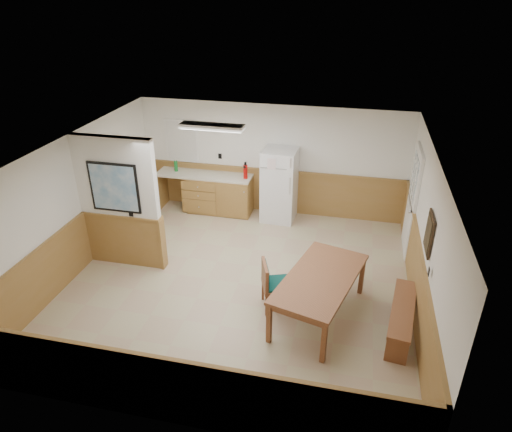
% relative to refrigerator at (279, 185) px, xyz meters
% --- Properties ---
extents(ground, '(6.00, 6.00, 0.00)m').
position_rel_refrigerator_xyz_m(ground, '(-0.25, -2.63, -0.82)').
color(ground, '#C1B38B').
rests_on(ground, ground).
extents(ceiling, '(6.00, 6.00, 0.02)m').
position_rel_refrigerator_xyz_m(ceiling, '(-0.25, -2.63, 1.68)').
color(ceiling, white).
rests_on(ceiling, back_wall).
extents(back_wall, '(6.00, 0.02, 2.50)m').
position_rel_refrigerator_xyz_m(back_wall, '(-0.25, 0.37, 0.43)').
color(back_wall, white).
rests_on(back_wall, ground).
extents(right_wall, '(0.02, 6.00, 2.50)m').
position_rel_refrigerator_xyz_m(right_wall, '(2.75, -2.63, 0.43)').
color(right_wall, white).
rests_on(right_wall, ground).
extents(left_wall, '(0.02, 6.00, 2.50)m').
position_rel_refrigerator_xyz_m(left_wall, '(-3.25, -2.63, 0.43)').
color(left_wall, white).
rests_on(left_wall, ground).
extents(wainscot_back, '(6.00, 0.04, 1.00)m').
position_rel_refrigerator_xyz_m(wainscot_back, '(-0.25, 0.35, -0.32)').
color(wainscot_back, '#9D723E').
rests_on(wainscot_back, ground).
extents(wainscot_right, '(0.04, 6.00, 1.00)m').
position_rel_refrigerator_xyz_m(wainscot_right, '(2.73, -2.63, -0.32)').
color(wainscot_right, '#9D723E').
rests_on(wainscot_right, ground).
extents(wainscot_left, '(0.04, 6.00, 1.00)m').
position_rel_refrigerator_xyz_m(wainscot_left, '(-3.23, -2.63, -0.32)').
color(wainscot_left, '#9D723E').
rests_on(wainscot_left, ground).
extents(partition_wall, '(1.50, 0.20, 2.50)m').
position_rel_refrigerator_xyz_m(partition_wall, '(-2.50, -2.43, 0.42)').
color(partition_wall, white).
rests_on(partition_wall, ground).
extents(kitchen_counter, '(2.20, 0.61, 1.00)m').
position_rel_refrigerator_xyz_m(kitchen_counter, '(-1.46, 0.05, -0.36)').
color(kitchen_counter, olive).
rests_on(kitchen_counter, ground).
extents(exterior_door, '(0.07, 1.02, 2.15)m').
position_rel_refrigerator_xyz_m(exterior_door, '(2.71, -0.73, 0.24)').
color(exterior_door, white).
rests_on(exterior_door, ground).
extents(kitchen_window, '(0.80, 0.04, 1.00)m').
position_rel_refrigerator_xyz_m(kitchen_window, '(-2.35, 0.35, 0.73)').
color(kitchen_window, white).
rests_on(kitchen_window, back_wall).
extents(wall_painting, '(0.04, 0.50, 0.60)m').
position_rel_refrigerator_xyz_m(wall_painting, '(2.71, -2.93, 0.73)').
color(wall_painting, '#302113').
rests_on(wall_painting, right_wall).
extents(fluorescent_fixture, '(1.20, 0.30, 0.09)m').
position_rel_refrigerator_xyz_m(fluorescent_fixture, '(-1.05, -1.33, 1.63)').
color(fluorescent_fixture, white).
rests_on(fluorescent_fixture, ceiling).
extents(refrigerator, '(0.75, 0.74, 1.63)m').
position_rel_refrigerator_xyz_m(refrigerator, '(0.00, 0.00, 0.00)').
color(refrigerator, white).
rests_on(refrigerator, ground).
extents(dining_table, '(1.45, 2.13, 0.75)m').
position_rel_refrigerator_xyz_m(dining_table, '(1.22, -3.21, -0.16)').
color(dining_table, '#965837').
rests_on(dining_table, ground).
extents(dining_bench, '(0.53, 1.52, 0.45)m').
position_rel_refrigerator_xyz_m(dining_bench, '(2.49, -3.30, -0.48)').
color(dining_bench, '#965837').
rests_on(dining_bench, ground).
extents(dining_chair, '(0.79, 0.66, 0.85)m').
position_rel_refrigerator_xyz_m(dining_chair, '(0.45, -3.16, -0.32)').
color(dining_chair, '#965837').
rests_on(dining_chair, ground).
extents(fire_extinguisher, '(0.11, 0.11, 0.38)m').
position_rel_refrigerator_xyz_m(fire_extinguisher, '(-0.77, 0.02, 0.25)').
color(fire_extinguisher, '#AD0C09').
rests_on(fire_extinguisher, kitchen_counter).
extents(soap_bottle, '(0.09, 0.09, 0.25)m').
position_rel_refrigerator_xyz_m(soap_bottle, '(-2.44, 0.09, 0.21)').
color(soap_bottle, '#167C2D').
rests_on(soap_bottle, kitchen_counter).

